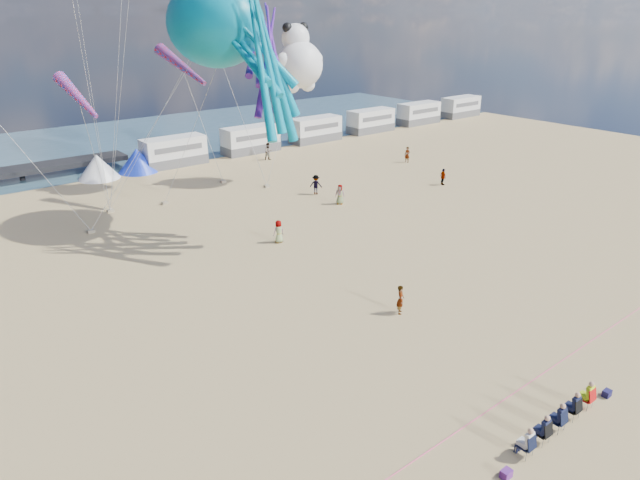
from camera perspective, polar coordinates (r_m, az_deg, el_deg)
The scene contains 32 objects.
ground at distance 28.92m, azimuth 10.34°, elevation -10.28°, with size 120.00×120.00×0.00m, color tan.
water at distance 74.59m, azimuth -23.52°, elevation 8.39°, with size 120.00×120.00×0.00m, color #345364.
motorhome_0 at distance 62.42m, azimuth -14.41°, elevation 8.57°, with size 6.60×2.50×3.00m, color silver.
motorhome_1 at distance 66.80m, azimuth -6.95°, elevation 9.94°, with size 6.60×2.50×3.00m, color silver.
motorhome_2 at distance 72.17m, azimuth -0.46°, elevation 11.00°, with size 6.60×2.50×3.00m, color silver.
motorhome_3 at distance 78.34m, azimuth 5.10°, elevation 11.79°, with size 6.60×2.50×3.00m, color silver.
motorhome_4 at distance 85.11m, azimuth 9.84°, elevation 12.38°, with size 6.60×2.50×3.00m, color silver.
motorhome_5 at distance 92.37m, azimuth 13.87°, elevation 12.81°, with size 6.60×2.50×3.00m, color silver.
tent_white at distance 59.73m, azimuth -21.34°, elevation 6.86°, with size 4.00×4.00×2.40m, color white.
tent_blue at distance 60.99m, azimuth -17.79°, elevation 7.61°, with size 4.00×4.00×2.40m, color #1933CC.
spectator_row at distance 24.91m, azimuth 22.69°, elevation -15.95°, with size 6.10×0.90×1.30m, color black, non-canonical shape.
cooler_purple at distance 22.59m, azimuth 18.13°, elevation -21.33°, with size 0.40×0.30×0.32m, color #5D2280.
cooler_navy at distance 27.90m, azimuth 26.76°, elevation -13.53°, with size 0.38×0.28×0.30m, color #181544.
rope_line at distance 26.57m, azimuth 18.69°, elevation -14.39°, with size 0.03×0.03×34.00m, color #F2338C.
standing_person at distance 31.12m, azimuth 8.06°, elevation -5.91°, with size 0.60×0.39×1.64m, color tan.
beachgoer_0 at distance 40.16m, azimuth -4.16°, elevation 0.85°, with size 0.60×0.39×1.64m, color #7F6659.
beachgoer_1 at distance 63.19m, azimuth -5.18°, elevation 8.80°, with size 0.92×0.60×1.88m, color #7F6659.
beachgoer_2 at distance 50.90m, azimuth -0.41°, elevation 5.56°, with size 0.84×0.66×1.74m, color #7F6659.
beachgoer_3 at distance 54.88m, azimuth 12.20°, elevation 6.19°, with size 1.01×0.58×1.57m, color #7F6659.
beachgoer_5 at distance 62.70m, azimuth 8.72°, elevation 8.44°, with size 1.55×0.49×1.67m, color #7F6659.
beachgoer_6 at distance 48.24m, azimuth 2.01°, elevation 4.59°, with size 0.62×0.40×1.69m, color #7F6659.
sandbag_a at distance 45.34m, azimuth -21.92°, elevation 0.81°, with size 0.50×0.35×0.22m, color gray.
sandbag_b at distance 50.12m, azimuth -15.24°, elevation 3.60°, with size 0.50×0.35×0.22m, color gray.
sandbag_c at distance 53.34m, azimuth -5.34°, elevation 5.39°, with size 0.50×0.35×0.22m, color gray.
sandbag_d at distance 55.36m, azimuth -9.65°, elevation 5.79°, with size 0.50×0.35×0.22m, color gray.
sandbag_e at distance 49.49m, azimuth -20.23°, elevation 2.76°, with size 0.50×0.35×0.22m, color gray.
kite_octopus_teal at distance 42.25m, azimuth -10.52°, elevation 20.51°, with size 4.69×10.94×12.51m, color #01819F, non-canonical shape.
kite_octopus_purple at distance 43.66m, azimuth -8.91°, elevation 20.00°, with size 3.69×8.61×9.84m, color #4D198E, non-canonical shape.
kite_panda at distance 53.30m, azimuth -2.03°, elevation 17.13°, with size 5.00×4.71×7.06m, color white, non-canonical shape.
kite_teddy_orange at distance 52.19m, azimuth -11.11°, elevation 20.26°, with size 4.52×4.25×6.38m, color orange, non-canonical shape.
windsock_mid at distance 48.20m, azimuth -13.69°, elevation 16.56°, with size 1.00×5.59×5.59m, color red, non-canonical shape.
windsock_right at distance 42.89m, azimuth -23.11°, elevation 13.08°, with size 0.90×4.77×4.77m, color red, non-canonical shape.
Camera 1 is at (-19.06, -15.48, 15.27)m, focal length 32.00 mm.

